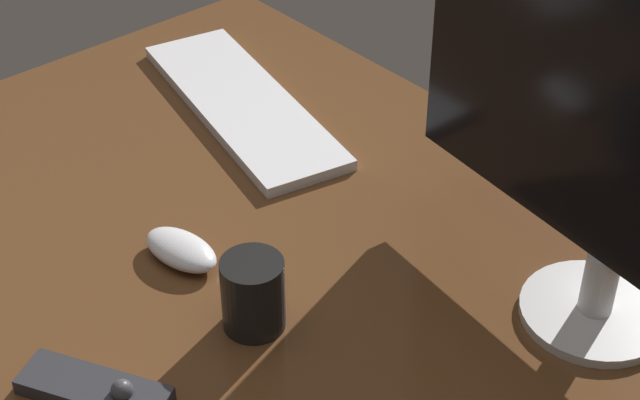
# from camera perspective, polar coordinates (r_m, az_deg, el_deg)

# --- Properties ---
(desk) EXTENTS (1.40, 0.84, 0.02)m
(desk) POSITION_cam_1_polar(r_m,az_deg,el_deg) (1.28, 0.08, -4.59)
(desk) COLOR brown
(desk) RESTS_ON ground
(monitor) EXTENTS (0.61, 0.17, 0.41)m
(monitor) POSITION_cam_1_polar(r_m,az_deg,el_deg) (1.12, 16.67, 2.46)
(monitor) COLOR silver
(monitor) RESTS_ON desk
(keyboard) EXTENTS (0.47, 0.24, 0.02)m
(keyboard) POSITION_cam_1_polar(r_m,az_deg,el_deg) (1.59, -4.30, 5.31)
(keyboard) COLOR white
(keyboard) RESTS_ON desk
(computer_mouse) EXTENTS (0.12, 0.08, 0.03)m
(computer_mouse) POSITION_cam_1_polar(r_m,az_deg,el_deg) (1.30, -7.70, -2.74)
(computer_mouse) COLOR silver
(computer_mouse) RESTS_ON desk
(media_remote) EXTENTS (0.17, 0.13, 0.04)m
(media_remote) POSITION_cam_1_polar(r_m,az_deg,el_deg) (1.15, -12.28, -10.26)
(media_remote) COLOR #2D2D33
(media_remote) RESTS_ON desk
(coffee_mug) EXTENTS (0.07, 0.07, 0.09)m
(coffee_mug) POSITION_cam_1_polar(r_m,az_deg,el_deg) (1.18, -3.72, -5.22)
(coffee_mug) COLOR black
(coffee_mug) RESTS_ON desk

